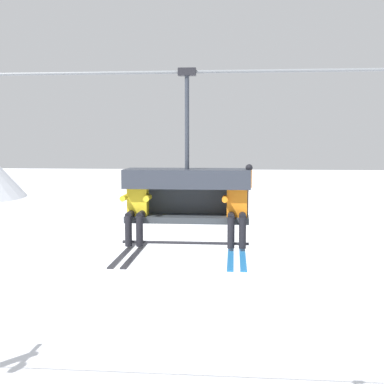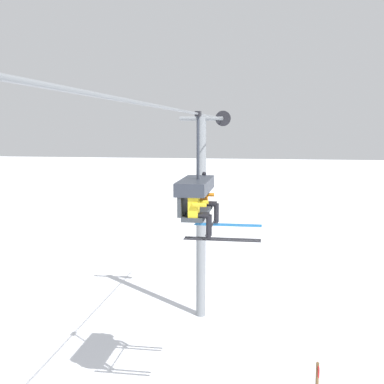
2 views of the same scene
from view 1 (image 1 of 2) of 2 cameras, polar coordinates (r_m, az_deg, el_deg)
lift_cable at (r=8.05m, az=-11.80°, el=13.63°), size 18.02×0.05×0.05m
chairlift_chair at (r=7.79m, az=-0.53°, el=0.67°), size 2.02×0.74×2.74m
skier_yellow at (r=7.73m, az=-6.60°, el=-1.68°), size 0.46×1.70×1.23m
skier_orange at (r=7.57m, az=5.37°, el=-1.66°), size 0.48×1.70×1.34m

